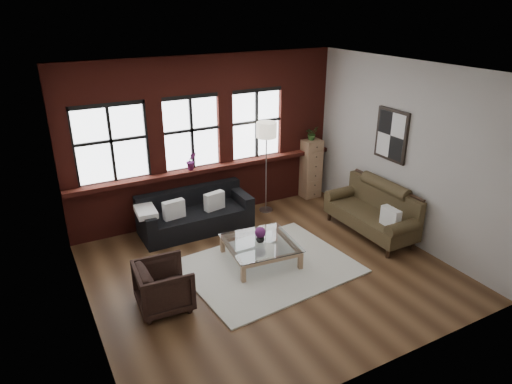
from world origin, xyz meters
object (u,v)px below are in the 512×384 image
floor_lamp (266,165)px  vintage_settee (371,209)px  vase (260,238)px  coffee_table (260,252)px  dark_sofa (196,212)px  drawer_chest (310,168)px  armchair (164,286)px

floor_lamp → vintage_settee: bearing=-57.0°
vase → coffee_table: bearing=0.0°
dark_sofa → vase: (0.53, -1.59, 0.06)m
drawer_chest → floor_lamp: 1.33m
drawer_chest → floor_lamp: (-1.25, -0.23, 0.37)m
vase → drawer_chest: size_ratio=0.11×
coffee_table → drawer_chest: size_ratio=0.86×
vase → drawer_chest: drawer_chest is taller
vintage_settee → armchair: 4.10m
dark_sofa → vintage_settee: (2.80, -1.71, 0.13)m
coffee_table → drawer_chest: (2.34, 1.95, 0.48)m
vintage_settee → coffee_table: vintage_settee is taller
vintage_settee → coffee_table: (-2.28, 0.12, -0.33)m
vase → floor_lamp: 2.12m
coffee_table → floor_lamp: bearing=57.8°
floor_lamp → coffee_table: bearing=-122.2°
vintage_settee → vase: (-2.28, 0.12, -0.07)m
dark_sofa → vintage_settee: bearing=-31.4°
vintage_settee → floor_lamp: 2.25m
armchair → drawer_chest: (4.15, 2.39, 0.31)m
armchair → drawer_chest: drawer_chest is taller
drawer_chest → dark_sofa: bearing=-172.9°
armchair → vase: bearing=-72.7°
vintage_settee → vase: bearing=177.0°
armchair → dark_sofa: bearing=-28.5°
coffee_table → drawer_chest: 3.08m
dark_sofa → armchair: 2.40m
coffee_table → vintage_settee: bearing=-3.0°
dark_sofa → armchair: (-1.28, -2.03, -0.04)m
dark_sofa → drawer_chest: drawer_chest is taller
dark_sofa → coffee_table: dark_sofa is taller
vintage_settee → floor_lamp: floor_lamp is taller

